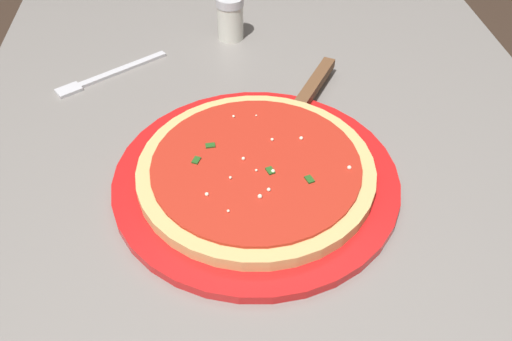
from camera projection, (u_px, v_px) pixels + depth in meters
The scene contains 6 objects.
restaurant_table at pixel (269, 217), 0.79m from camera, with size 1.13×0.85×0.73m.
serving_plate at pixel (256, 179), 0.66m from camera, with size 0.35×0.35×0.01m, color red.
pizza at pixel (256, 169), 0.65m from camera, with size 0.29×0.29×0.02m.
pizza_server at pixel (305, 99), 0.76m from camera, with size 0.21×0.15×0.01m.
fork at pixel (107, 76), 0.83m from camera, with size 0.12×0.17×0.00m.
parmesan_shaker at pixel (230, 18), 0.90m from camera, with size 0.05×0.05×0.07m.
Camera 1 is at (-0.52, 0.07, 1.20)m, focal length 37.34 mm.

